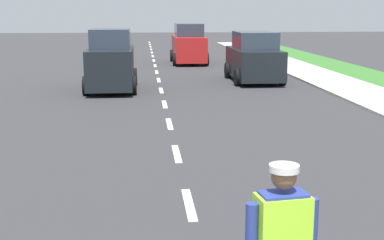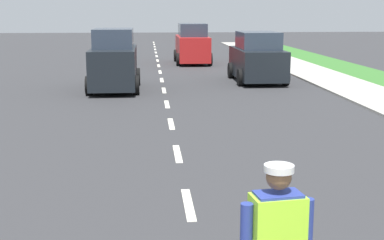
{
  "view_description": "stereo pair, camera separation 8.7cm",
  "coord_description": "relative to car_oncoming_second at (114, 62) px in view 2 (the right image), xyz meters",
  "views": [
    {
      "loc": [
        -0.68,
        -2.18,
        2.97
      ],
      "look_at": [
        0.15,
        6.86,
        1.1
      ],
      "focal_mm": 50.4,
      "sensor_mm": 36.0,
      "label": 1
    },
    {
      "loc": [
        -0.6,
        -2.18,
        2.97
      ],
      "look_at": [
        0.15,
        6.86,
        1.1
      ],
      "focal_mm": 50.4,
      "sensor_mm": 36.0,
      "label": 2
    }
  ],
  "objects": [
    {
      "name": "car_outgoing_far",
      "position": [
        3.74,
        9.8,
        -0.03
      ],
      "size": [
        1.92,
        4.16,
        2.21
      ],
      "color": "red",
      "rests_on": "ground"
    },
    {
      "name": "car_parked_far",
      "position": [
        5.79,
        1.85,
        -0.09
      ],
      "size": [
        2.02,
        4.01,
        2.07
      ],
      "color": "black",
      "rests_on": "ground"
    },
    {
      "name": "car_oncoming_second",
      "position": [
        0.0,
        0.0,
        0.0
      ],
      "size": [
        1.87,
        3.99,
        2.27
      ],
      "color": "black",
      "rests_on": "ground"
    },
    {
      "name": "lane_center_line",
      "position": [
        1.84,
        7.14,
        -1.05
      ],
      "size": [
        0.14,
        46.4,
        0.01
      ],
      "color": "silver",
      "rests_on": "ground"
    },
    {
      "name": "ground_plane",
      "position": [
        1.84,
        2.94,
        -1.05
      ],
      "size": [
        96.0,
        96.0,
        0.0
      ],
      "primitive_type": "plane",
      "color": "#333335"
    }
  ]
}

